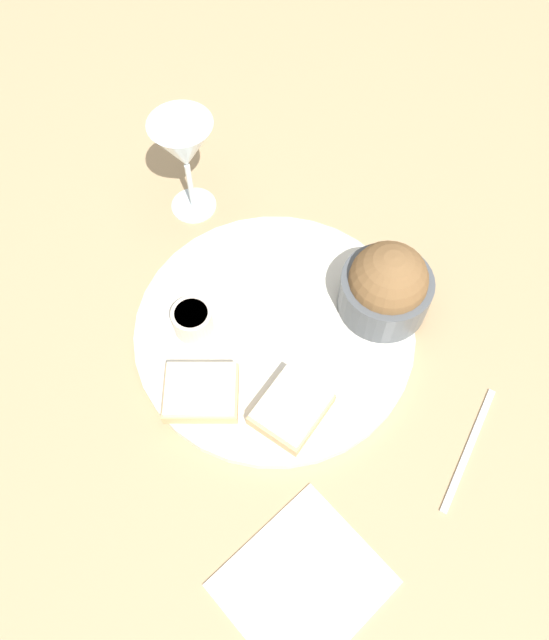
% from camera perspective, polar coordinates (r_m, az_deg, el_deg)
% --- Properties ---
extents(ground_plane, '(4.00, 4.00, 0.00)m').
position_cam_1_polar(ground_plane, '(0.80, 0.00, -1.18)').
color(ground_plane, tan).
extents(dinner_plate, '(0.36, 0.36, 0.01)m').
position_cam_1_polar(dinner_plate, '(0.80, 0.00, -0.94)').
color(dinner_plate, silver).
rests_on(dinner_plate, ground_plane).
extents(salad_bowl, '(0.11, 0.11, 0.11)m').
position_cam_1_polar(salad_bowl, '(0.78, 10.20, 3.07)').
color(salad_bowl, '#4C5156').
rests_on(salad_bowl, dinner_plate).
extents(sauce_ramekin, '(0.05, 0.05, 0.04)m').
position_cam_1_polar(sauce_ramekin, '(0.78, -7.51, 0.05)').
color(sauce_ramekin, beige).
rests_on(sauce_ramekin, dinner_plate).
extents(cheese_toast_near, '(0.11, 0.11, 0.03)m').
position_cam_1_polar(cheese_toast_near, '(0.73, 1.56, -8.09)').
color(cheese_toast_near, tan).
rests_on(cheese_toast_near, dinner_plate).
extents(cheese_toast_far, '(0.10, 0.09, 0.03)m').
position_cam_1_polar(cheese_toast_far, '(0.74, -6.73, -6.55)').
color(cheese_toast_far, tan).
rests_on(cheese_toast_far, dinner_plate).
extents(wine_glass, '(0.08, 0.08, 0.16)m').
position_cam_1_polar(wine_glass, '(0.84, -8.28, 15.28)').
color(wine_glass, silver).
rests_on(wine_glass, ground_plane).
extents(napkin, '(0.20, 0.20, 0.01)m').
position_cam_1_polar(napkin, '(0.71, 2.62, -22.93)').
color(napkin, white).
rests_on(napkin, ground_plane).
extents(fork, '(0.12, 0.12, 0.01)m').
position_cam_1_polar(fork, '(0.77, 17.36, -11.14)').
color(fork, silver).
rests_on(fork, ground_plane).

